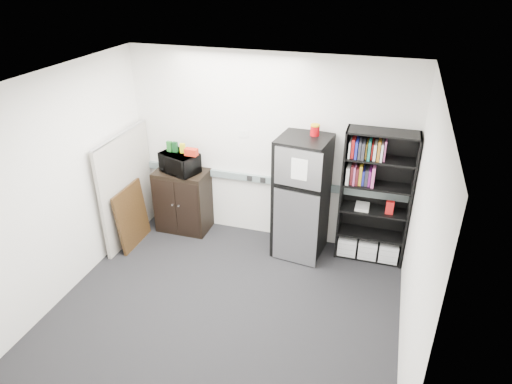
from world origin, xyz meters
TOP-DOWN VIEW (x-y plane):
  - floor at (0.00, 0.00)m, footprint 4.00×4.00m
  - wall_back at (0.00, 1.75)m, footprint 4.00×0.02m
  - wall_right at (2.00, 0.00)m, footprint 0.02×3.50m
  - wall_left at (-2.00, 0.00)m, footprint 0.02×3.50m
  - ceiling at (0.00, 0.00)m, footprint 4.00×3.50m
  - electrical_raceway at (0.00, 1.72)m, footprint 3.92×0.05m
  - wall_note at (-0.35, 1.74)m, footprint 0.14×0.00m
  - bookshelf at (1.53, 1.57)m, footprint 0.90×0.34m
  - cubicle_partition at (-1.90, 1.08)m, footprint 0.06×1.30m
  - cabinet at (-1.24, 1.50)m, footprint 0.77×0.51m
  - microwave at (-1.24, 1.48)m, footprint 0.62×0.51m
  - snack_box_a at (-1.40, 1.52)m, footprint 0.08×0.06m
  - snack_box_b at (-1.31, 1.52)m, footprint 0.07×0.05m
  - snack_box_c at (-1.19, 1.52)m, footprint 0.07×0.06m
  - snack_bag at (-1.04, 1.47)m, footprint 0.18×0.11m
  - refrigerator at (0.57, 1.42)m, footprint 0.72×0.75m
  - coffee_can at (0.68, 1.55)m, footprint 0.12×0.12m
  - framed_poster at (-1.77, 0.90)m, footprint 0.13×0.70m

SIDE VIEW (x-z plane):
  - floor at x=0.00m, z-range 0.00..0.00m
  - framed_poster at x=-1.77m, z-range 0.00..0.90m
  - cabinet at x=-1.24m, z-range 0.00..0.96m
  - cubicle_partition at x=-1.90m, z-range 0.00..1.62m
  - refrigerator at x=0.57m, z-range 0.00..1.71m
  - electrical_raceway at x=0.00m, z-range 0.85..0.95m
  - bookshelf at x=1.53m, z-range -0.01..1.84m
  - microwave at x=-1.24m, z-range 0.96..1.25m
  - snack_bag at x=-1.04m, z-range 1.25..1.35m
  - snack_box_c at x=-1.19m, z-range 1.25..1.39m
  - snack_box_a at x=-1.40m, z-range 1.25..1.40m
  - snack_box_b at x=-1.31m, z-range 1.25..1.40m
  - wall_back at x=0.00m, z-range 0.00..2.70m
  - wall_right at x=2.00m, z-range 0.00..2.70m
  - wall_left at x=-2.00m, z-range 0.00..2.70m
  - wall_note at x=-0.35m, z-range 1.50..1.60m
  - coffee_can at x=0.68m, z-range 1.71..1.88m
  - ceiling at x=0.00m, z-range 2.69..2.71m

